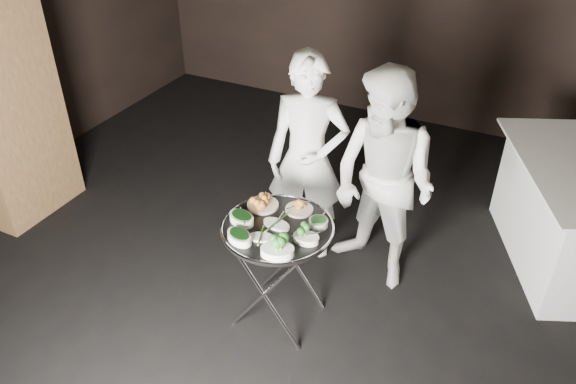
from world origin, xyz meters
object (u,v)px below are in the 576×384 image
at_px(serving_tray, 277,228).
at_px(waiter_right, 384,183).
at_px(tray_stand, 278,269).
at_px(waiter_left, 308,160).

height_order(serving_tray, waiter_right, waiter_right).
relative_size(tray_stand, waiter_left, 0.47).
distance_m(waiter_left, waiter_right, 0.60).
distance_m(tray_stand, waiter_right, 0.93).
distance_m(tray_stand, serving_tray, 0.34).
bearing_deg(waiter_left, serving_tray, -95.68).
height_order(waiter_left, waiter_right, waiter_right).
distance_m(serving_tray, waiter_left, 0.79).
relative_size(tray_stand, waiter_right, 0.47).
bearing_deg(waiter_right, tray_stand, -100.37).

